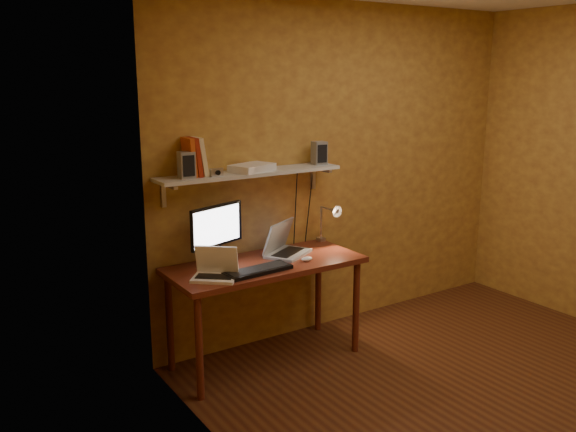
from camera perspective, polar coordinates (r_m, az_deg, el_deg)
room at (r=3.88m, az=20.16°, el=1.21°), size 3.44×3.24×2.64m
desk at (r=4.34m, az=-2.11°, el=-5.43°), size 1.40×0.60×0.75m
wall_shelf at (r=4.34m, az=-3.51°, el=3.99°), size 1.40×0.25×0.21m
monitor at (r=4.24m, az=-6.66°, el=-1.42°), size 0.45×0.25×0.42m
laptop at (r=4.49m, az=-0.41°, el=-2.78°), size 0.41×0.38×0.25m
netbook at (r=4.00m, az=-6.80°, el=-5.00°), size 0.34×0.33×0.21m
keyboard at (r=4.10m, az=-2.83°, el=-5.12°), size 0.49×0.20×0.03m
mouse at (r=4.34m, az=1.77°, el=-4.03°), size 0.09×0.06×0.03m
desk_lamp at (r=4.72m, az=3.94°, el=-0.22°), size 0.09×0.23×0.38m
speaker_left at (r=4.09m, az=-9.49°, el=4.74°), size 0.11×0.11×0.18m
speaker_right at (r=4.66m, az=2.94°, el=5.91°), size 0.11×0.11×0.17m
books at (r=4.15m, az=-8.77°, el=5.49°), size 0.14×0.18×0.26m
shelf_camera at (r=4.13m, az=-6.69°, el=4.08°), size 0.09×0.04×0.06m
router at (r=4.34m, az=-3.39°, el=4.54°), size 0.35×0.29×0.05m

